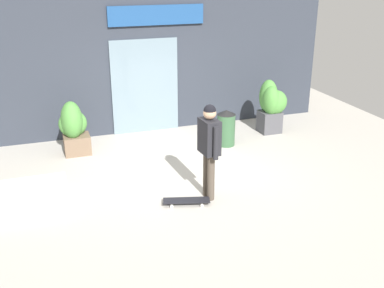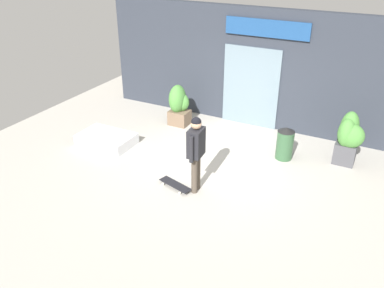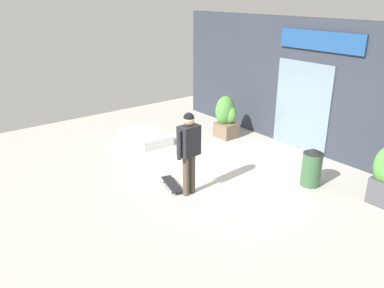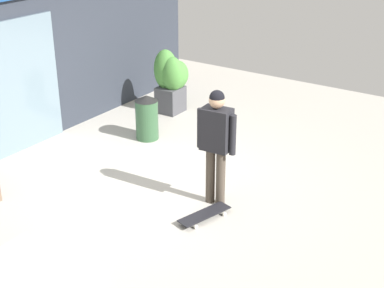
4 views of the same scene
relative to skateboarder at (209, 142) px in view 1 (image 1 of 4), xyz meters
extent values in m
plane|color=#B2ADA3|center=(-0.13, 1.06, -1.03)|extent=(12.00, 12.00, 0.00)
cube|color=#2D333D|center=(-0.13, 3.85, 0.58)|extent=(8.93, 0.25, 3.21)
cube|color=slate|center=(-0.20, 3.70, 0.08)|extent=(1.59, 0.06, 2.21)
cube|color=navy|center=(0.12, 3.68, 1.70)|extent=(2.21, 0.05, 0.44)
cylinder|color=#4C4238|center=(0.01, -0.08, -0.61)|extent=(0.13, 0.13, 0.84)
cylinder|color=#4C4238|center=(-0.01, 0.08, -0.61)|extent=(0.13, 0.13, 0.84)
cube|color=#232328|center=(0.00, 0.00, 0.11)|extent=(0.29, 0.42, 0.59)
cylinder|color=#232328|center=(0.02, -0.24, 0.07)|extent=(0.09, 0.09, 0.56)
cylinder|color=#232328|center=(-0.02, 0.24, 0.07)|extent=(0.09, 0.09, 0.56)
sphere|color=tan|center=(0.00, 0.00, 0.52)|extent=(0.22, 0.22, 0.22)
sphere|color=black|center=(0.00, 0.00, 0.55)|extent=(0.21, 0.21, 0.21)
cube|color=black|center=(-0.44, -0.11, -0.96)|extent=(0.82, 0.42, 0.02)
cylinder|color=silver|center=(-0.72, -0.15, -1.00)|extent=(0.06, 0.04, 0.05)
cylinder|color=silver|center=(-0.65, 0.08, -1.00)|extent=(0.06, 0.04, 0.05)
cylinder|color=silver|center=(-0.23, -0.29, -1.00)|extent=(0.06, 0.04, 0.05)
cylinder|color=silver|center=(-0.16, -0.06, -1.00)|extent=(0.06, 0.04, 0.05)
cube|color=brown|center=(-1.94, 2.78, -0.82)|extent=(0.54, 0.47, 0.41)
ellipsoid|color=#4C8C3D|center=(-1.99, 2.86, -0.37)|extent=(0.59, 0.39, 0.58)
ellipsoid|color=#4C8C3D|center=(-2.00, 2.79, -0.28)|extent=(0.45, 0.59, 0.81)
cube|color=#47474C|center=(2.58, 2.67, -0.77)|extent=(0.48, 0.45, 0.52)
ellipsoid|color=#4C8C3D|center=(2.54, 2.59, -0.22)|extent=(0.39, 0.47, 0.69)
ellipsoid|color=#4C8C3D|center=(2.56, 2.76, -0.17)|extent=(0.42, 0.49, 0.81)
ellipsoid|color=#4C8C3D|center=(2.65, 2.58, -0.26)|extent=(0.59, 0.43, 0.58)
cylinder|color=#335938|center=(1.26, 2.22, -0.67)|extent=(0.40, 0.40, 0.71)
cone|color=black|center=(1.26, 2.22, -0.26)|extent=(0.41, 0.41, 0.10)
cube|color=white|center=(-3.00, 0.83, -0.89)|extent=(1.39, 0.90, 0.28)
camera|label=1|loc=(-2.61, -6.72, 2.79)|focal=43.39mm
camera|label=2|loc=(3.22, -6.35, 3.77)|focal=37.62mm
camera|label=3|loc=(5.48, -4.22, 2.74)|focal=36.54mm
camera|label=4|loc=(-5.91, -3.63, 3.01)|focal=52.44mm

